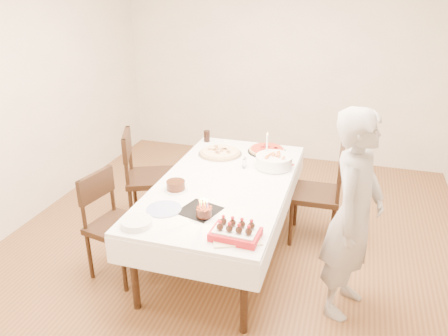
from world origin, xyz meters
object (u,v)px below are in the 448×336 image
(pizza_white, at_px, (220,153))
(birthday_cake, at_px, (204,208))
(person, at_px, (354,216))
(strawberry_box, at_px, (236,233))
(dining_table, at_px, (224,218))
(chair_left_savory, at_px, (151,178))
(cola_glass, at_px, (207,136))
(chair_left_dessert, at_px, (118,227))
(taper_candle, at_px, (267,147))
(pasta_bowl, at_px, (274,161))
(layer_cake, at_px, (176,186))
(pizza_pepperoni, at_px, (267,150))
(chair_right_savory, at_px, (315,194))

(pizza_white, xyz_separation_m, birthday_cake, (0.26, -1.25, 0.06))
(person, height_order, strawberry_box, person)
(dining_table, distance_m, chair_left_savory, 0.97)
(chair_left_savory, bearing_deg, cola_glass, -147.20)
(chair_left_dessert, bearing_deg, taper_candle, -122.67)
(chair_left_dessert, height_order, person, person)
(cola_glass, distance_m, strawberry_box, 1.97)
(pasta_bowl, bearing_deg, birthday_cake, -106.70)
(chair_left_savory, height_order, chair_left_dessert, chair_left_savory)
(pizza_white, distance_m, strawberry_box, 1.57)
(pizza_white, relative_size, layer_cake, 2.20)
(pasta_bowl, distance_m, strawberry_box, 1.30)
(dining_table, distance_m, pizza_white, 0.76)
(cola_glass, bearing_deg, pizza_pepperoni, -9.23)
(person, bearing_deg, chair_left_dessert, 110.86)
(birthday_cake, bearing_deg, dining_table, 93.25)
(birthday_cake, bearing_deg, cola_glass, 108.29)
(chair_left_savory, height_order, pizza_white, chair_left_savory)
(cola_glass, bearing_deg, strawberry_box, -65.10)
(chair_right_savory, distance_m, taper_candle, 0.66)
(person, bearing_deg, pizza_white, 69.52)
(pizza_white, xyz_separation_m, taper_candle, (0.50, -0.06, 0.14))
(person, relative_size, pizza_pepperoni, 4.11)
(chair_left_savory, bearing_deg, pizza_pepperoni, -179.25)
(cola_glass, bearing_deg, birthday_cake, -71.71)
(pizza_pepperoni, bearing_deg, cola_glass, 170.77)
(taper_candle, bearing_deg, person, -48.54)
(pizza_white, bearing_deg, taper_candle, -7.27)
(dining_table, relative_size, pasta_bowl, 6.13)
(person, xyz_separation_m, strawberry_box, (-0.78, -0.42, -0.03))
(pizza_white, distance_m, birthday_cake, 1.28)
(dining_table, xyz_separation_m, birthday_cake, (0.04, -0.64, 0.45))
(strawberry_box, bearing_deg, birthday_cake, 146.02)
(chair_left_savory, distance_m, strawberry_box, 1.74)
(pizza_white, height_order, cola_glass, cola_glass)
(pizza_pepperoni, relative_size, cola_glass, 3.20)
(chair_left_savory, distance_m, pizza_pepperoni, 1.24)
(pasta_bowl, relative_size, cola_glass, 2.79)
(chair_right_savory, height_order, taper_candle, taper_candle)
(chair_right_savory, xyz_separation_m, cola_glass, (-1.26, 0.43, 0.32))
(taper_candle, bearing_deg, birthday_cake, -101.16)
(pizza_white, relative_size, cola_glass, 3.61)
(cola_glass, xyz_separation_m, strawberry_box, (0.83, -1.79, -0.02))
(person, xyz_separation_m, pasta_bowl, (-0.76, 0.88, -0.01))
(dining_table, distance_m, birthday_cake, 0.79)
(pasta_bowl, xyz_separation_m, cola_glass, (-0.85, 0.49, -0.00))
(chair_left_dessert, height_order, pasta_bowl, chair_left_dessert)
(pizza_pepperoni, bearing_deg, taper_candle, -79.39)
(pasta_bowl, bearing_deg, chair_right_savory, 7.85)
(chair_left_dessert, distance_m, strawberry_box, 1.20)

